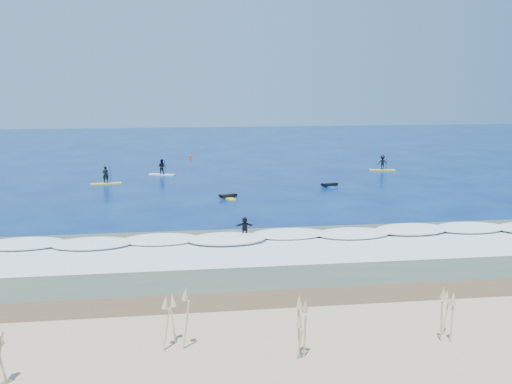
{
  "coord_description": "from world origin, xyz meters",
  "views": [
    {
      "loc": [
        -5.77,
        -43.79,
        9.54
      ],
      "look_at": [
        0.5,
        2.08,
        0.6
      ],
      "focal_mm": 40.0,
      "sensor_mm": 36.0,
      "label": 1
    }
  ],
  "objects": [
    {
      "name": "breaking_wave",
      "position": [
        0.0,
        -10.0,
        0.0
      ],
      "size": [
        40.0,
        6.0,
        0.3
      ],
      "primitive_type": "cube",
      "color": "white",
      "rests_on": "ground"
    },
    {
      "name": "dune",
      "position": [
        0.0,
        -27.0,
        0.0
      ],
      "size": [
        90.0,
        7.0,
        2.0
      ],
      "primitive_type": "cube",
      "color": "tan",
      "rests_on": "ground"
    },
    {
      "name": "wave_surfer",
      "position": [
        -1.86,
        -10.07,
        0.73
      ],
      "size": [
        1.75,
        0.52,
        1.26
      ],
      "rotation": [
        0.0,
        0.0,
        -0.03
      ],
      "color": "white",
      "rests_on": "breaking_wave"
    },
    {
      "name": "prone_paddler_near",
      "position": [
        -1.81,
        2.67,
        0.15
      ],
      "size": [
        1.63,
        2.17,
        0.44
      ],
      "rotation": [
        0.0,
        0.0,
        1.96
      ],
      "color": "yellow",
      "rests_on": "ground"
    },
    {
      "name": "shallow_water",
      "position": [
        0.0,
        -14.0,
        0.01
      ],
      "size": [
        90.0,
        13.0,
        0.01
      ],
      "primitive_type": "cube",
      "color": "#35493A",
      "rests_on": "ground"
    },
    {
      "name": "sup_paddler_center",
      "position": [
        -7.56,
        15.82,
        0.72
      ],
      "size": [
        2.8,
        1.58,
        1.92
      ],
      "rotation": [
        0.0,
        0.0,
        -0.35
      ],
      "color": "silver",
      "rests_on": "ground"
    },
    {
      "name": "wet_sand_strip",
      "position": [
        0.0,
        -21.5,
        0.0
      ],
      "size": [
        90.0,
        5.0,
        0.08
      ],
      "primitive_type": "cube",
      "color": "brown",
      "rests_on": "ground"
    },
    {
      "name": "marker_buoy",
      "position": [
        -4.34,
        27.91,
        0.31
      ],
      "size": [
        0.3,
        0.3,
        0.71
      ],
      "rotation": [
        0.0,
        0.0,
        0.33
      ],
      "color": "#E04C13",
      "rests_on": "ground"
    },
    {
      "name": "sup_paddler_right",
      "position": [
        16.37,
        15.68,
        0.75
      ],
      "size": [
        2.83,
        1.16,
        1.93
      ],
      "rotation": [
        0.0,
        0.0,
        -0.18
      ],
      "color": "yellow",
      "rests_on": "ground"
    },
    {
      "name": "ground",
      "position": [
        0.0,
        0.0,
        0.0
      ],
      "size": [
        160.0,
        160.0,
        0.0
      ],
      "primitive_type": "plane",
      "color": "#04134D",
      "rests_on": "ground"
    },
    {
      "name": "dune_grass",
      "position": [
        0.0,
        -27.0,
        1.85
      ],
      "size": [
        40.0,
        4.0,
        1.7
      ],
      "primitive_type": null,
      "color": "#D3BB81",
      "rests_on": "dune"
    },
    {
      "name": "whitewater",
      "position": [
        0.0,
        -13.0,
        0.0
      ],
      "size": [
        34.0,
        5.0,
        0.02
      ],
      "primitive_type": "cube",
      "color": "silver",
      "rests_on": "ground"
    },
    {
      "name": "prone_paddler_far",
      "position": [
        7.96,
        6.64,
        0.16
      ],
      "size": [
        1.75,
        2.29,
        0.46
      ],
      "rotation": [
        0.0,
        0.0,
        1.85
      ],
      "color": "#1844B5",
      "rests_on": "ground"
    },
    {
      "name": "sup_paddler_left",
      "position": [
        -12.7,
        11.01,
        0.62
      ],
      "size": [
        2.91,
        1.04,
        2.0
      ],
      "rotation": [
        0.0,
        0.0,
        0.12
      ],
      "color": "gold",
      "rests_on": "ground"
    }
  ]
}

